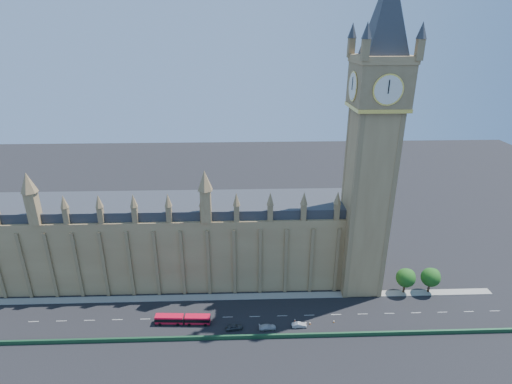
{
  "coord_description": "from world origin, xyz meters",
  "views": [
    {
      "loc": [
        1.0,
        -94.89,
        77.61
      ],
      "look_at": [
        4.67,
        10.0,
        35.39
      ],
      "focal_mm": 28.0,
      "sensor_mm": 36.0,
      "label": 1
    }
  ],
  "objects_px": {
    "car_white": "(268,327)",
    "car_grey": "(234,327)",
    "red_bus": "(183,319)",
    "car_silver": "(299,325)"
  },
  "relations": [
    {
      "from": "red_bus",
      "to": "car_white",
      "type": "bearing_deg",
      "value": -4.56
    },
    {
      "from": "car_white",
      "to": "car_grey",
      "type": "bearing_deg",
      "value": 83.9
    },
    {
      "from": "car_silver",
      "to": "red_bus",
      "type": "bearing_deg",
      "value": 84.21
    },
    {
      "from": "red_bus",
      "to": "car_silver",
      "type": "height_order",
      "value": "red_bus"
    },
    {
      "from": "car_grey",
      "to": "car_silver",
      "type": "height_order",
      "value": "car_grey"
    },
    {
      "from": "car_grey",
      "to": "car_white",
      "type": "height_order",
      "value": "car_grey"
    },
    {
      "from": "car_silver",
      "to": "car_white",
      "type": "relative_size",
      "value": 0.87
    },
    {
      "from": "car_grey",
      "to": "car_silver",
      "type": "xyz_separation_m",
      "value": [
        18.39,
        0.3,
        -0.1
      ]
    },
    {
      "from": "red_bus",
      "to": "car_white",
      "type": "relative_size",
      "value": 3.27
    },
    {
      "from": "red_bus",
      "to": "car_white",
      "type": "xyz_separation_m",
      "value": [
        24.06,
        -3.19,
        -0.7
      ]
    }
  ]
}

